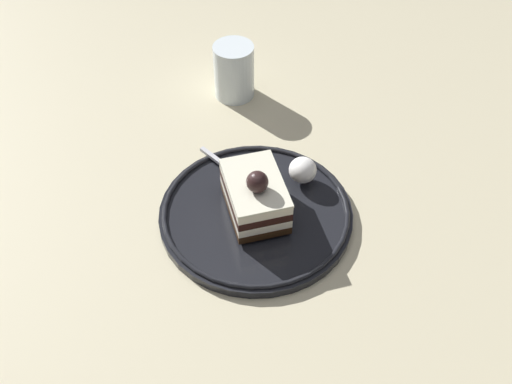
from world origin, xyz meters
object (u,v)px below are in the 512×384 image
(dessert_plate, at_px, (256,213))
(cake_slice, at_px, (254,195))
(whipped_cream_dollop, at_px, (303,170))
(drink_glass_near, at_px, (234,73))
(fork, at_px, (230,170))

(dessert_plate, xyz_separation_m, cake_slice, (-0.00, -0.00, 0.03))
(whipped_cream_dollop, bearing_deg, dessert_plate, -113.86)
(cake_slice, height_order, drink_glass_near, cake_slice)
(dessert_plate, relative_size, whipped_cream_dollop, 6.75)
(fork, relative_size, drink_glass_near, 1.22)
(dessert_plate, relative_size, cake_slice, 2.07)
(dessert_plate, bearing_deg, drink_glass_near, 122.92)
(dessert_plate, relative_size, drink_glass_near, 2.85)
(dessert_plate, height_order, whipped_cream_dollop, whipped_cream_dollop)
(drink_glass_near, bearing_deg, whipped_cream_dollop, -39.76)
(whipped_cream_dollop, height_order, fork, whipped_cream_dollop)
(dessert_plate, height_order, drink_glass_near, drink_glass_near)
(whipped_cream_dollop, relative_size, fork, 0.35)
(cake_slice, xyz_separation_m, drink_glass_near, (-0.14, 0.22, -0.00))
(drink_glass_near, bearing_deg, dessert_plate, -57.08)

